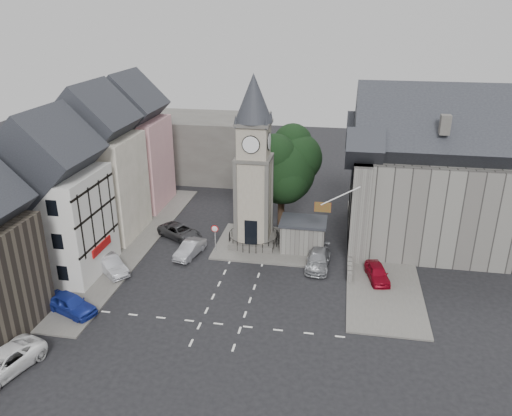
% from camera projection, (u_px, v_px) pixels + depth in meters
% --- Properties ---
extents(ground, '(120.00, 120.00, 0.00)m').
position_uv_depth(ground, '(237.00, 286.00, 41.39)').
color(ground, black).
rests_on(ground, ground).
extents(pavement_west, '(6.00, 30.00, 0.14)m').
position_uv_depth(pavement_west, '(125.00, 242.00, 48.86)').
color(pavement_west, '#595651').
rests_on(pavement_west, ground).
extents(pavement_east, '(6.00, 26.00, 0.14)m').
position_uv_depth(pavement_east, '(380.00, 253.00, 46.73)').
color(pavement_east, '#595651').
rests_on(pavement_east, ground).
extents(central_island, '(10.00, 8.00, 0.16)m').
position_uv_depth(central_island, '(269.00, 244.00, 48.42)').
color(central_island, '#595651').
rests_on(central_island, ground).
extents(road_markings, '(20.00, 8.00, 0.01)m').
position_uv_depth(road_markings, '(221.00, 324.00, 36.37)').
color(road_markings, silver).
rests_on(road_markings, ground).
extents(clock_tower, '(4.86, 4.86, 16.25)m').
position_uv_depth(clock_tower, '(254.00, 164.00, 45.63)').
color(clock_tower, '#4C4944').
rests_on(clock_tower, ground).
extents(stone_shelter, '(4.30, 3.30, 3.08)m').
position_uv_depth(stone_shelter, '(303.00, 235.00, 46.88)').
color(stone_shelter, '#5F5C58').
rests_on(stone_shelter, ground).
extents(town_tree, '(7.20, 7.20, 10.80)m').
position_uv_depth(town_tree, '(282.00, 162.00, 50.31)').
color(town_tree, black).
rests_on(town_tree, ground).
extents(warning_sign_post, '(0.70, 0.19, 2.85)m').
position_uv_depth(warning_sign_post, '(215.00, 233.00, 46.11)').
color(warning_sign_post, black).
rests_on(warning_sign_post, ground).
extents(terrace_pink, '(8.10, 7.60, 12.80)m').
position_uv_depth(terrace_pink, '(131.00, 149.00, 56.02)').
color(terrace_pink, pink).
rests_on(terrace_pink, ground).
extents(terrace_cream, '(8.10, 7.60, 12.80)m').
position_uv_depth(terrace_cream, '(98.00, 171.00, 48.72)').
color(terrace_cream, beige).
rests_on(terrace_cream, ground).
extents(terrace_tudor, '(8.10, 7.60, 12.00)m').
position_uv_depth(terrace_tudor, '(54.00, 204.00, 41.57)').
color(terrace_tudor, silver).
rests_on(terrace_tudor, ground).
extents(backdrop_west, '(20.00, 10.00, 8.00)m').
position_uv_depth(backdrop_west, '(193.00, 146.00, 67.38)').
color(backdrop_west, '#4C4944').
rests_on(backdrop_west, ground).
extents(east_building, '(14.40, 11.40, 12.60)m').
position_uv_depth(east_building, '(423.00, 182.00, 46.56)').
color(east_building, '#5F5C58').
rests_on(east_building, ground).
extents(east_boundary_wall, '(0.40, 16.00, 0.90)m').
position_uv_depth(east_boundary_wall, '(350.00, 238.00, 48.86)').
color(east_boundary_wall, '#5F5C58').
rests_on(east_boundary_wall, ground).
extents(flagpole, '(3.68, 0.10, 2.74)m').
position_uv_depth(flagpole, '(340.00, 196.00, 41.12)').
color(flagpole, white).
rests_on(flagpole, ground).
extents(car_west_blue, '(4.79, 3.27, 1.51)m').
position_uv_depth(car_west_blue, '(70.00, 304.00, 37.49)').
color(car_west_blue, '#1C309A').
rests_on(car_west_blue, ground).
extents(car_west_silver, '(4.41, 4.07, 1.47)m').
position_uv_depth(car_west_silver, '(110.00, 265.00, 43.19)').
color(car_west_silver, '#A5A6AD').
rests_on(car_west_silver, ground).
extents(car_west_grey, '(5.33, 4.36, 1.35)m').
position_uv_depth(car_west_grey, '(180.00, 232.00, 49.65)').
color(car_west_grey, '#343437').
rests_on(car_west_grey, ground).
extents(car_island_silver, '(2.28, 4.35, 1.36)m').
position_uv_depth(car_island_silver, '(190.00, 249.00, 46.11)').
color(car_island_silver, '#9E9FA7').
rests_on(car_island_silver, ground).
extents(car_island_east, '(2.19, 4.93, 1.41)m').
position_uv_depth(car_island_east, '(318.00, 259.00, 44.20)').
color(car_island_east, gray).
rests_on(car_island_east, ground).
extents(car_east_red, '(2.31, 4.12, 1.33)m').
position_uv_depth(car_east_red, '(377.00, 273.00, 42.03)').
color(car_east_red, maroon).
rests_on(car_east_red, ground).
extents(van_sw_white, '(3.94, 5.87, 1.50)m').
position_uv_depth(van_sw_white, '(3.00, 363.00, 31.28)').
color(van_sw_white, white).
rests_on(van_sw_white, ground).
extents(pedestrian, '(0.66, 0.66, 1.55)m').
position_uv_depth(pedestrian, '(369.00, 247.00, 46.37)').
color(pedestrian, beige).
rests_on(pedestrian, ground).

